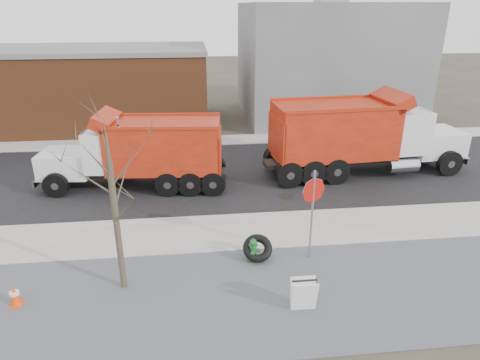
{
  "coord_description": "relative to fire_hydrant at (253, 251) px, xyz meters",
  "views": [
    {
      "loc": [
        -0.94,
        -13.56,
        7.81
      ],
      "look_at": [
        0.81,
        2.02,
        1.4
      ],
      "focal_mm": 32.0,
      "sensor_mm": 36.0,
      "label": 1
    }
  ],
  "objects": [
    {
      "name": "dump_truck_red_b",
      "position": [
        -4.15,
        6.72,
        1.42
      ],
      "size": [
        8.4,
        3.09,
        3.52
      ],
      "rotation": [
        0.0,
        0.0,
        3.05
      ],
      "color": "black",
      "rests_on": "ground"
    },
    {
      "name": "bare_tree",
      "position": [
        -4.03,
        -0.97,
        2.92
      ],
      "size": [
        3.2,
        3.2,
        5.2
      ],
      "color": "#382D23",
      "rests_on": "ground"
    },
    {
      "name": "gravel_verge",
      "position": [
        -0.83,
        -1.87,
        -0.36
      ],
      "size": [
        60.0,
        5.0,
        0.03
      ],
      "primitive_type": "cube",
      "color": "slate",
      "rests_on": "ground"
    },
    {
      "name": "dump_truck_red_a",
      "position": [
        6.27,
        7.39,
        1.66
      ],
      "size": [
        10.16,
        3.43,
        4.01
      ],
      "rotation": [
        0.0,
        0.0,
        0.08
      ],
      "color": "black",
      "rests_on": "ground"
    },
    {
      "name": "far_sidewalk",
      "position": [
        -0.83,
        13.63,
        -0.35
      ],
      "size": [
        60.0,
        2.0,
        0.06
      ],
      "primitive_type": "cube",
      "color": "#9E9B93",
      "rests_on": "ground"
    },
    {
      "name": "sidewalk",
      "position": [
        -0.83,
        1.88,
        -0.35
      ],
      "size": [
        60.0,
        2.5,
        0.06
      ],
      "primitive_type": "cube",
      "color": "#9E9B93",
      "rests_on": "ground"
    },
    {
      "name": "truck_tire",
      "position": [
        0.16,
        0.06,
        0.05
      ],
      "size": [
        0.99,
        0.94,
        0.83
      ],
      "color": "black",
      "rests_on": "ground"
    },
    {
      "name": "traffic_cone_far",
      "position": [
        -6.92,
        -1.49,
        -0.05
      ],
      "size": [
        0.34,
        0.34,
        0.66
      ],
      "color": "#F24307",
      "rests_on": "ground"
    },
    {
      "name": "fire_hydrant",
      "position": [
        0.0,
        0.0,
        0.0
      ],
      "size": [
        0.47,
        0.46,
        0.82
      ],
      "rotation": [
        0.0,
        0.0,
        -0.22
      ],
      "color": "#26662B",
      "rests_on": "ground"
    },
    {
      "name": "building_brick",
      "position": [
        -10.83,
        18.63,
        2.28
      ],
      "size": [
        20.2,
        8.2,
        5.3
      ],
      "color": "brown",
      "rests_on": "ground"
    },
    {
      "name": "ground",
      "position": [
        -0.83,
        1.63,
        -0.38
      ],
      "size": [
        120.0,
        120.0,
        0.0
      ],
      "primitive_type": "plane",
      "color": "#383328",
      "rests_on": "ground"
    },
    {
      "name": "building_grey",
      "position": [
        8.17,
        19.63,
        3.62
      ],
      "size": [
        12.0,
        10.0,
        8.0
      ],
      "color": "gray",
      "rests_on": "ground"
    },
    {
      "name": "road",
      "position": [
        -0.83,
        7.93,
        -0.37
      ],
      "size": [
        60.0,
        9.4,
        0.02
      ],
      "primitive_type": "cube",
      "color": "black",
      "rests_on": "ground"
    },
    {
      "name": "stop_sign",
      "position": [
        1.89,
        -0.01,
        1.72
      ],
      "size": [
        0.8,
        0.32,
        3.12
      ],
      "rotation": [
        0.0,
        0.0,
        -0.04
      ],
      "color": "gray",
      "rests_on": "ground"
    },
    {
      "name": "curb",
      "position": [
        -0.83,
        3.18,
        -0.32
      ],
      "size": [
        60.0,
        0.15,
        0.11
      ],
      "primitive_type": "cube",
      "color": "#9E9B93",
      "rests_on": "ground"
    },
    {
      "name": "sandwich_board",
      "position": [
        1.03,
        -2.6,
        0.14
      ],
      "size": [
        0.7,
        0.44,
        0.97
      ],
      "rotation": [
        0.0,
        0.0,
        -0.01
      ],
      "color": "white",
      "rests_on": "ground"
    }
  ]
}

